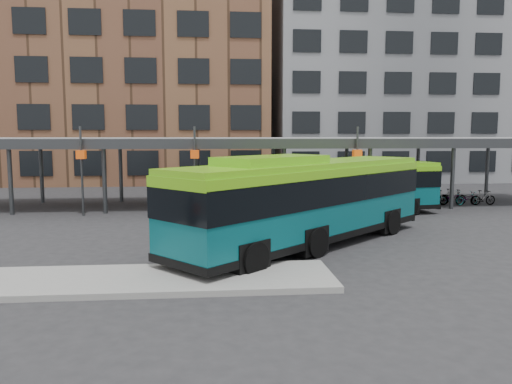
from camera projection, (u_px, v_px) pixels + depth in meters
name	position (u px, v px, depth m)	size (l,w,h in m)	color
ground	(271.00, 255.00, 18.03)	(120.00, 120.00, 0.00)	#28282B
boarding_island	(96.00, 281.00, 14.57)	(14.00, 3.00, 0.18)	gray
canopy	(245.00, 142.00, 30.32)	(40.00, 6.53, 4.80)	#999B9E
building_brick	(128.00, 65.00, 47.56)	(26.00, 14.00, 22.00)	brown
building_grey	(392.00, 78.00, 49.97)	(24.00, 14.00, 20.00)	slate
bus_front	(308.00, 199.00, 19.34)	(11.50, 10.83, 3.60)	#08535A
bus_rear	(337.00, 186.00, 26.85)	(11.46, 4.33, 3.09)	#08535A
bike_rack	(450.00, 198.00, 30.96)	(5.47, 1.19, 1.02)	slate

